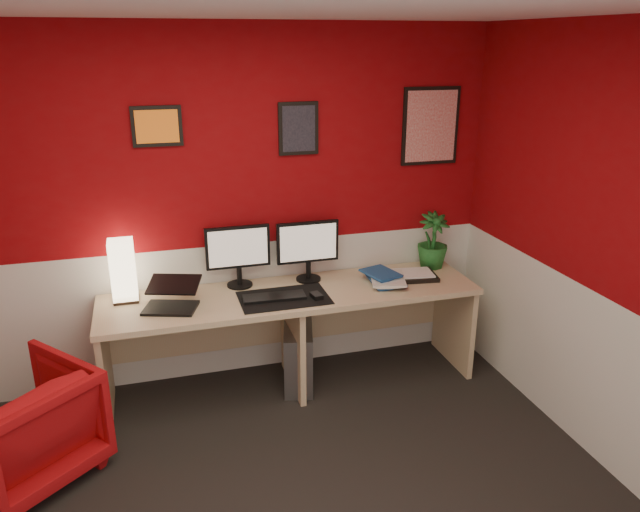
{
  "coord_description": "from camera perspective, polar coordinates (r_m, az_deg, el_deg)",
  "views": [
    {
      "loc": [
        -0.44,
        -2.38,
        2.37
      ],
      "look_at": [
        0.6,
        1.21,
        1.05
      ],
      "focal_mm": 34.23,
      "sensor_mm": 36.0,
      "label": 1
    }
  ],
  "objects": [
    {
      "name": "art_center",
      "position": [
        4.28,
        -2.03,
        11.82
      ],
      "size": [
        0.28,
        0.02,
        0.36
      ],
      "primitive_type": "cube",
      "color": "black",
      "rests_on": "wall_back"
    },
    {
      "name": "monitor_right",
      "position": [
        4.33,
        -1.11,
        1.33
      ],
      "size": [
        0.45,
        0.06,
        0.58
      ],
      "primitive_type": "cube",
      "color": "black",
      "rests_on": "desk"
    },
    {
      "name": "book_middle",
      "position": [
        4.35,
        4.81,
        -2.15
      ],
      "size": [
        0.32,
        0.38,
        0.02
      ],
      "primitive_type": "imported",
      "rotation": [
        0.0,
        0.0,
        -0.29
      ],
      "color": "silver",
      "rests_on": "book_bottom"
    },
    {
      "name": "art_left",
      "position": [
        4.15,
        -15.0,
        11.64
      ],
      "size": [
        0.32,
        0.02,
        0.26
      ],
      "primitive_type": "cube",
      "color": "orange",
      "rests_on": "wall_back"
    },
    {
      "name": "desk_mat",
      "position": [
        4.13,
        -3.39,
        -3.93
      ],
      "size": [
        0.6,
        0.38,
        0.01
      ],
      "primitive_type": "cube",
      "color": "black",
      "rests_on": "desk"
    },
    {
      "name": "art_right",
      "position": [
        4.63,
        10.29,
        11.86
      ],
      "size": [
        0.44,
        0.02,
        0.56
      ],
      "primitive_type": "cube",
      "color": "red",
      "rests_on": "wall_back"
    },
    {
      "name": "wainscot_back",
      "position": [
        4.55,
        -9.23,
        -5.06
      ],
      "size": [
        4.0,
        0.01,
        1.0
      ],
      "primitive_type": "cube",
      "color": "silver",
      "rests_on": "ground"
    },
    {
      "name": "potted_plant",
      "position": [
        4.69,
        10.5,
        1.44
      ],
      "size": [
        0.25,
        0.25,
        0.42
      ],
      "primitive_type": "imported",
      "rotation": [
        0.0,
        0.0,
        0.04
      ],
      "color": "#19591E",
      "rests_on": "desk"
    },
    {
      "name": "monitor_left",
      "position": [
        4.26,
        -7.67,
        0.84
      ],
      "size": [
        0.45,
        0.06,
        0.58
      ],
      "primitive_type": "cube",
      "color": "black",
      "rests_on": "desk"
    },
    {
      "name": "armchair",
      "position": [
        3.93,
        -26.2,
        -14.1
      ],
      "size": [
        1.0,
        1.0,
        0.66
      ],
      "primitive_type": "imported",
      "rotation": [
        0.0,
        0.0,
        3.84
      ],
      "color": "#A9080C",
      "rests_on": "ground"
    },
    {
      "name": "wall_back",
      "position": [
        4.3,
        -9.78,
        4.1
      ],
      "size": [
        4.0,
        0.01,
        2.5
      ],
      "primitive_type": "cube",
      "color": "maroon",
      "rests_on": "ground"
    },
    {
      "name": "ceiling",
      "position": [
        2.42,
        -6.14,
        22.43
      ],
      "size": [
        4.0,
        3.5,
        0.01
      ],
      "primitive_type": "cube",
      "color": "white",
      "rests_on": "ground"
    },
    {
      "name": "pc_tower",
      "position": [
        4.45,
        -2.04,
        -9.34
      ],
      "size": [
        0.3,
        0.49,
        0.45
      ],
      "primitive_type": "cube",
      "rotation": [
        0.0,
        0.0,
        -0.24
      ],
      "color": "#99999E",
      "rests_on": "ground"
    },
    {
      "name": "book_top",
      "position": [
        4.33,
        4.63,
        -1.92
      ],
      "size": [
        0.27,
        0.32,
        0.03
      ],
      "primitive_type": "imported",
      "rotation": [
        0.0,
        0.0,
        0.27
      ],
      "color": "navy",
      "rests_on": "book_middle"
    },
    {
      "name": "zen_tray",
      "position": [
        4.51,
        8.55,
        -1.84
      ],
      "size": [
        0.38,
        0.3,
        0.03
      ],
      "primitive_type": "cube",
      "rotation": [
        0.0,
        0.0,
        -0.14
      ],
      "color": "black",
      "rests_on": "desk"
    },
    {
      "name": "mouse",
      "position": [
        4.11,
        -0.34,
        -3.73
      ],
      "size": [
        0.07,
        0.11,
        0.03
      ],
      "primitive_type": "cube",
      "rotation": [
        0.0,
        0.0,
        0.15
      ],
      "color": "black",
      "rests_on": "desk_mat"
    },
    {
      "name": "book_bottom",
      "position": [
        4.36,
        4.83,
        -2.48
      ],
      "size": [
        0.24,
        0.31,
        0.03
      ],
      "primitive_type": "imported",
      "rotation": [
        0.0,
        0.0,
        -0.06
      ],
      "color": "navy",
      "rests_on": "desk"
    },
    {
      "name": "desk",
      "position": [
        4.38,
        -2.57,
        -7.81
      ],
      "size": [
        2.6,
        0.65,
        0.73
      ],
      "primitive_type": "cube",
      "color": "#CFAF85",
      "rests_on": "ground"
    },
    {
      "name": "wainscot_right",
      "position": [
        3.89,
        26.12,
        -11.5
      ],
      "size": [
        0.01,
        3.5,
        1.0
      ],
      "primitive_type": "cube",
      "color": "silver",
      "rests_on": "ground"
    },
    {
      "name": "shoji_lamp",
      "position": [
        4.22,
        -17.92,
        -1.46
      ],
      "size": [
        0.16,
        0.16,
        0.4
      ],
      "primitive_type": "cube",
      "color": "#FFE5B2",
      "rests_on": "desk"
    },
    {
      "name": "keyboard",
      "position": [
        4.12,
        -4.31,
        -3.83
      ],
      "size": [
        0.43,
        0.16,
        0.02
      ],
      "primitive_type": "cube",
      "rotation": [
        0.0,
        0.0,
        -0.05
      ],
      "color": "black",
      "rests_on": "desk_mat"
    },
    {
      "name": "laptop",
      "position": [
        4.03,
        -13.91,
        -3.44
      ],
      "size": [
        0.39,
        0.32,
        0.22
      ],
      "primitive_type": "cube",
      "rotation": [
        0.0,
        0.0,
        -0.33
      ],
      "color": "black",
      "rests_on": "desk"
    }
  ]
}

